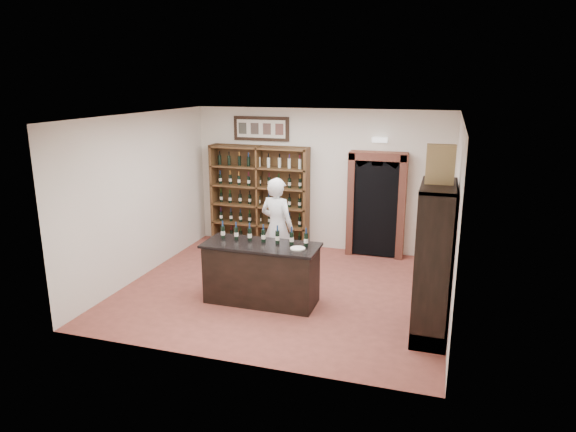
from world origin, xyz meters
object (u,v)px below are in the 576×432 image
object	(u,v)px
counter_bottle_0	(223,232)
side_cabinet	(434,284)
wine_shelf	(260,196)
shopkeeper	(277,227)
tasting_counter	(261,274)
wine_crate	(440,164)

from	to	relation	value
counter_bottle_0	side_cabinet	size ratio (longest dim) A/B	0.14
wine_shelf	counter_bottle_0	world-z (taller)	wine_shelf
side_cabinet	shopkeeper	xyz separation A→B (m)	(-2.86, 1.53, 0.18)
shopkeeper	wine_shelf	bearing A→B (deg)	-45.62
wine_shelf	tasting_counter	xyz separation A→B (m)	(1.10, -2.93, -0.61)
tasting_counter	counter_bottle_0	bearing A→B (deg)	170.57
counter_bottle_0	shopkeeper	xyz separation A→B (m)	(0.58, 1.11, -0.18)
counter_bottle_0	wine_shelf	bearing A→B (deg)	97.69
tasting_counter	wine_crate	size ratio (longest dim) A/B	3.52
side_cabinet	tasting_counter	bearing A→B (deg)	173.72
tasting_counter	shopkeeper	world-z (taller)	shopkeeper
side_cabinet	shopkeeper	world-z (taller)	side_cabinet
side_cabinet	shopkeeper	bearing A→B (deg)	151.87
counter_bottle_0	wine_crate	xyz separation A→B (m)	(3.40, -0.39, 1.36)
wine_shelf	counter_bottle_0	bearing A→B (deg)	-82.31
counter_bottle_0	wine_crate	bearing A→B (deg)	-6.61
counter_bottle_0	side_cabinet	distance (m)	3.49
shopkeeper	wine_crate	distance (m)	3.54
wine_crate	wine_shelf	bearing A→B (deg)	137.96
tasting_counter	shopkeeper	bearing A→B (deg)	96.32
wine_shelf	tasting_counter	bearing A→B (deg)	-69.44
shopkeeper	wine_crate	xyz separation A→B (m)	(2.82, -1.50, 1.54)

